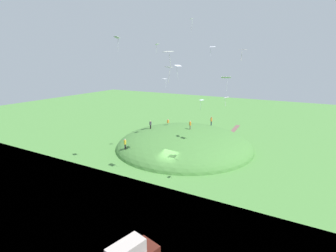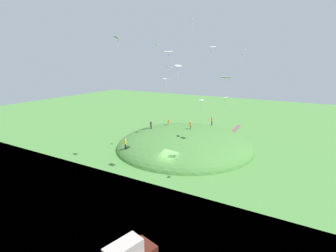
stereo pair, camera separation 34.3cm
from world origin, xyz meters
The scene contains 20 objects.
ground_plane centered at (0.00, 0.00, 0.00)m, with size 160.00×160.00×0.00m, color #4F893F.
grass_hill centered at (10.14, 2.20, 0.00)m, with size 25.25×25.39×7.16m, color #49803A.
dirt_path centered at (25.13, -2.94, 0.02)m, with size 13.33×1.02×0.04m, color brown.
person_walking_path centered at (10.14, 1.00, 4.58)m, with size 0.53×0.53×1.62m.
person_on_hilltop centered at (0.43, 8.36, 2.62)m, with size 0.42×0.42×1.79m.
person_watching_kites centered at (8.60, 8.62, 4.05)m, with size 0.58×0.58×1.59m.
person_with_child centered at (18.08, -0.23, 3.89)m, with size 0.43×0.43×1.85m.
person_near_shore centered at (19.15, 10.63, 1.95)m, with size 0.50×0.50×1.84m.
kite_0 centered at (2.70, 3.38, 18.02)m, with size 0.66×0.48×1.40m.
kite_1 centered at (5.15, -3.01, 9.84)m, with size 0.94×0.95×1.57m.
kite_2 centered at (4.07, -8.97, 17.10)m, with size 0.81×1.00×1.49m.
kite_3 centered at (5.82, 3.90, 12.79)m, with size 1.04×1.11×1.50m.
kite_4 centered at (10.37, -2.51, 17.89)m, with size 0.69×0.97×1.57m.
kite_5 centered at (-1.17, -8.51, 13.78)m, with size 1.05×1.28×1.97m.
kite_6 centered at (-4.99, -2.83, 16.68)m, with size 0.88×1.17×1.90m.
kite_7 centered at (-3.85, -9.44, 11.80)m, with size 0.71×0.53×1.07m.
kite_8 centered at (7.45, 2.25, 14.86)m, with size 1.32×1.15×2.34m.
kite_9 centered at (11.56, 1.78, 22.48)m, with size 0.84×0.81×2.13m.
kite_10 centered at (-0.77, -0.56, 14.82)m, with size 1.04×1.18×2.15m.
kite_11 centered at (-4.77, 4.68, 18.52)m, with size 0.93×1.07×1.81m.
Camera 2 is at (-30.98, -17.63, 15.75)m, focal length 27.23 mm.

